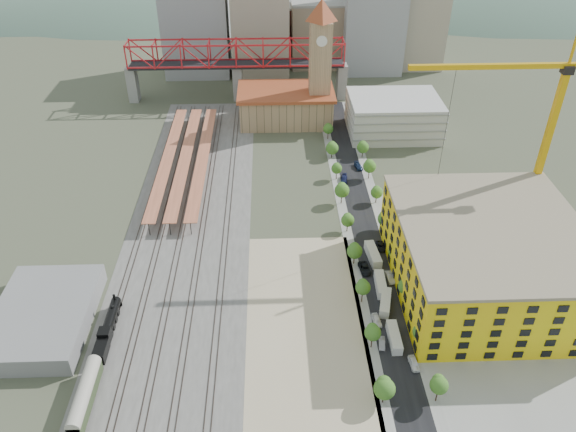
{
  "coord_description": "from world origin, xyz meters",
  "views": [
    {
      "loc": [
        -11.53,
        -127.62,
        96.93
      ],
      "look_at": [
        -7.05,
        -1.07,
        10.0
      ],
      "focal_mm": 35.0,
      "sensor_mm": 36.0,
      "label": 1
    }
  ],
  "objects_px": {
    "locomotive": "(108,327)",
    "site_trailer_a": "(394,337)",
    "coach": "(85,395)",
    "clock_tower": "(320,52)",
    "car_0": "(377,320)",
    "site_trailer_c": "(381,285)",
    "site_trailer_d": "(373,255)",
    "construction_building": "(487,257)",
    "tower_crane": "(540,117)",
    "site_trailer_b": "(385,303)"
  },
  "relations": [
    {
      "from": "site_trailer_d",
      "to": "locomotive",
      "type": "bearing_deg",
      "value": -164.52
    },
    {
      "from": "clock_tower",
      "to": "site_trailer_d",
      "type": "bearing_deg",
      "value": -84.8
    },
    {
      "from": "site_trailer_d",
      "to": "car_0",
      "type": "bearing_deg",
      "value": -102.62
    },
    {
      "from": "site_trailer_a",
      "to": "construction_building",
      "type": "bearing_deg",
      "value": 35.7
    },
    {
      "from": "locomotive",
      "to": "car_0",
      "type": "xyz_separation_m",
      "value": [
        63.0,
        1.05,
        -1.13
      ]
    },
    {
      "from": "clock_tower",
      "to": "site_trailer_a",
      "type": "xyz_separation_m",
      "value": [
        8.0,
        -118.35,
        -27.46
      ]
    },
    {
      "from": "clock_tower",
      "to": "coach",
      "type": "relative_size",
      "value": 3.04
    },
    {
      "from": "coach",
      "to": "site_trailer_b",
      "type": "bearing_deg",
      "value": 21.84
    },
    {
      "from": "clock_tower",
      "to": "car_0",
      "type": "distance_m",
      "value": 115.9
    },
    {
      "from": "clock_tower",
      "to": "site_trailer_d",
      "type": "relative_size",
      "value": 5.3
    },
    {
      "from": "tower_crane",
      "to": "site_trailer_a",
      "type": "distance_m",
      "value": 69.98
    },
    {
      "from": "construction_building",
      "to": "coach",
      "type": "distance_m",
      "value": 98.08
    },
    {
      "from": "coach",
      "to": "site_trailer_b",
      "type": "height_order",
      "value": "coach"
    },
    {
      "from": "clock_tower",
      "to": "site_trailer_c",
      "type": "xyz_separation_m",
      "value": [
        8.0,
        -100.16,
        -27.45
      ]
    },
    {
      "from": "tower_crane",
      "to": "site_trailer_d",
      "type": "bearing_deg",
      "value": -163.22
    },
    {
      "from": "locomotive",
      "to": "site_trailer_c",
      "type": "xyz_separation_m",
      "value": [
        66.0,
        13.27,
        -0.66
      ]
    },
    {
      "from": "clock_tower",
      "to": "site_trailer_d",
      "type": "height_order",
      "value": "clock_tower"
    },
    {
      "from": "site_trailer_a",
      "to": "site_trailer_c",
      "type": "bearing_deg",
      "value": 90.47
    },
    {
      "from": "clock_tower",
      "to": "site_trailer_a",
      "type": "distance_m",
      "value": 121.76
    },
    {
      "from": "clock_tower",
      "to": "car_0",
      "type": "height_order",
      "value": "clock_tower"
    },
    {
      "from": "locomotive",
      "to": "tower_crane",
      "type": "xyz_separation_m",
      "value": [
        108.87,
        38.39,
        33.72
      ]
    },
    {
      "from": "locomotive",
      "to": "coach",
      "type": "distance_m",
      "value": 19.93
    },
    {
      "from": "site_trailer_b",
      "to": "site_trailer_d",
      "type": "xyz_separation_m",
      "value": [
        0.0,
        18.91,
        0.1
      ]
    },
    {
      "from": "site_trailer_a",
      "to": "coach",
      "type": "bearing_deg",
      "value": -166.74
    },
    {
      "from": "clock_tower",
      "to": "construction_building",
      "type": "relative_size",
      "value": 1.03
    },
    {
      "from": "construction_building",
      "to": "site_trailer_c",
      "type": "distance_m",
      "value": 27.25
    },
    {
      "from": "coach",
      "to": "site_trailer_c",
      "type": "distance_m",
      "value": 73.89
    },
    {
      "from": "site_trailer_c",
      "to": "coach",
      "type": "bearing_deg",
      "value": -150.91
    },
    {
      "from": "clock_tower",
      "to": "tower_crane",
      "type": "height_order",
      "value": "tower_crane"
    },
    {
      "from": "tower_crane",
      "to": "car_0",
      "type": "height_order",
      "value": "tower_crane"
    },
    {
      "from": "site_trailer_b",
      "to": "site_trailer_c",
      "type": "bearing_deg",
      "value": 104.13
    },
    {
      "from": "locomotive",
      "to": "site_trailer_a",
      "type": "height_order",
      "value": "locomotive"
    },
    {
      "from": "site_trailer_a",
      "to": "site_trailer_c",
      "type": "distance_m",
      "value": 18.19
    },
    {
      "from": "site_trailer_b",
      "to": "car_0",
      "type": "relative_size",
      "value": 1.97
    },
    {
      "from": "car_0",
      "to": "site_trailer_b",
      "type": "bearing_deg",
      "value": 54.96
    },
    {
      "from": "locomotive",
      "to": "site_trailer_a",
      "type": "distance_m",
      "value": 66.19
    },
    {
      "from": "construction_building",
      "to": "car_0",
      "type": "distance_m",
      "value": 32.69
    },
    {
      "from": "site_trailer_c",
      "to": "car_0",
      "type": "bearing_deg",
      "value": -101.4
    },
    {
      "from": "locomotive",
      "to": "site_trailer_a",
      "type": "xyz_separation_m",
      "value": [
        66.0,
        -4.92,
        -0.68
      ]
    },
    {
      "from": "site_trailer_a",
      "to": "site_trailer_d",
      "type": "bearing_deg",
      "value": 90.47
    },
    {
      "from": "locomotive",
      "to": "site_trailer_c",
      "type": "bearing_deg",
      "value": 11.37
    },
    {
      "from": "clock_tower",
      "to": "site_trailer_c",
      "type": "relative_size",
      "value": 5.69
    },
    {
      "from": "construction_building",
      "to": "coach",
      "type": "relative_size",
      "value": 2.96
    },
    {
      "from": "clock_tower",
      "to": "construction_building",
      "type": "height_order",
      "value": "clock_tower"
    },
    {
      "from": "site_trailer_a",
      "to": "site_trailer_b",
      "type": "xyz_separation_m",
      "value": [
        0.0,
        11.47,
        0.0
      ]
    },
    {
      "from": "coach",
      "to": "site_trailer_d",
      "type": "bearing_deg",
      "value": 34.5
    },
    {
      "from": "construction_building",
      "to": "car_0",
      "type": "bearing_deg",
      "value": -156.87
    },
    {
      "from": "clock_tower",
      "to": "coach",
      "type": "height_order",
      "value": "clock_tower"
    },
    {
      "from": "car_0",
      "to": "coach",
      "type": "bearing_deg",
      "value": -167.99
    },
    {
      "from": "clock_tower",
      "to": "locomotive",
      "type": "xyz_separation_m",
      "value": [
        -58.0,
        -113.43,
        -26.78
      ]
    }
  ]
}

